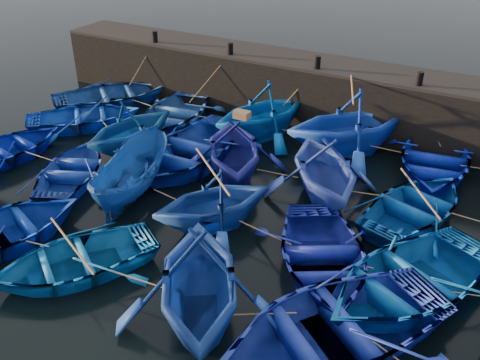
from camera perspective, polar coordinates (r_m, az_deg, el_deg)
The scene contains 30 objects.
ground at distance 15.57m, azimuth -5.74°, elevation -7.40°, with size 120.00×120.00×0.00m, color black.
quay_wall at distance 23.27m, azimuth 8.82°, elevation 9.06°, with size 26.00×2.50×2.50m, color black.
quay_top at distance 22.84m, azimuth 9.08°, elevation 12.13°, with size 26.00×2.50×0.12m, color black.
bollard_0 at distance 25.73m, azimuth -9.06°, elevation 14.86°, with size 0.24×0.24×0.50m, color black.
bollard_1 at distance 23.58m, azimuth -1.04°, elevation 13.84°, with size 0.24×0.24×0.50m, color black.
bollard_2 at distance 21.94m, azimuth 8.28°, elevation 12.30°, with size 0.24×0.24×0.50m, color black.
bollard_3 at distance 20.96m, azimuth 18.64°, elevation 10.21°, with size 0.24×0.24×0.50m, color black.
boat_0 at distance 25.60m, azimuth -13.50°, elevation 8.85°, with size 3.75×5.25×1.09m, color navy.
boat_1 at distance 23.20m, azimuth -7.07°, elevation 7.17°, with size 3.55×4.97×1.03m, color #234E94.
boat_2 at distance 21.48m, azimuth 2.35°, elevation 7.37°, with size 3.84×4.45×2.34m, color #004CA1.
boat_3 at distance 20.51m, azimuth 11.50°, elevation 6.02°, with size 4.23×4.91×2.58m, color blue.
boat_4 at distance 20.24m, azimuth 19.97°, elevation 2.02°, with size 3.68×5.15×1.07m, color #061AA3.
boat_6 at distance 23.62m, azimuth -16.27°, elevation 6.51°, with size 3.33×4.65×0.97m, color #0B38B2.
boat_7 at distance 20.70m, azimuth -11.55°, elevation 5.55°, with size 3.49×4.05×2.13m, color navy.
boat_8 at distance 19.76m, azimuth -5.31°, elevation 3.34°, with size 4.12×5.76×1.20m, color #1334A8.
boat_9 at distance 18.48m, azimuth -0.62°, elevation 3.47°, with size 3.83×4.44×2.34m, color navy.
boat_10 at distance 17.41m, azimuth 9.05°, elevation 1.34°, with size 3.85×4.47×2.35m, color #2F49BC.
boat_11 at distance 17.38m, azimuth 18.32°, elevation -2.67°, with size 3.27×4.58×0.95m, color #064696.
boat_13 at distance 21.84m, azimuth -23.55°, elevation 3.13°, with size 3.17×4.43×0.92m, color #001489.
boat_14 at distance 19.50m, azimuth -17.43°, elevation 1.07°, with size 2.98×4.17×0.87m, color #163695.
boat_15 at distance 17.81m, azimuth -11.55°, elevation 0.52°, with size 1.63×4.32×1.67m, color navy.
boat_16 at distance 15.85m, azimuth -2.92°, elevation -2.19°, with size 3.23×3.74×1.97m, color #164093.
boat_17 at distance 14.61m, azimuth 8.73°, elevation -8.01°, with size 3.46×4.84×1.00m, color navy.
boat_18 at distance 14.27m, azimuth 17.56°, elevation -10.03°, with size 3.87×5.40×1.12m, color #074F9C.
boat_22 at distance 15.07m, azimuth -17.29°, elevation -8.07°, with size 3.18×4.44×0.92m, color #0A5BA2.
boat_23 at distance 12.62m, azimuth -4.48°, elevation -10.59°, with size 3.99×4.63×2.44m, color navy.
boat_24 at distance 12.60m, azimuth 9.94°, elevation -15.02°, with size 4.07×5.70×1.18m, color navy.
wooden_crate at distance 17.81m, azimuth 0.21°, elevation 6.98°, with size 0.52×0.37×0.24m, color brown.
mooring_ropes at distance 18.70m, azimuth 2.12°, elevation 2.79°, with size 17.64×11.99×2.10m.
loose_oars at distance 16.26m, azimuth 3.78°, elevation 1.33°, with size 9.67×12.41×1.72m.
Camera 1 is at (7.30, -10.04, 9.40)m, focal length 40.00 mm.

